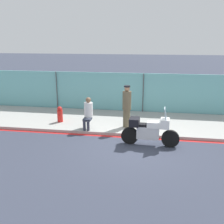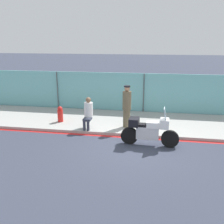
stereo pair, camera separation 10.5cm
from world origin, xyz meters
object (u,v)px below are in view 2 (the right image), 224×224
at_px(person_seated_on_curb, 88,111).
at_px(fire_hydrant, 60,114).
at_px(motorcycle, 149,130).
at_px(officer_standing, 127,106).

relative_size(person_seated_on_curb, fire_hydrant, 1.84).
bearing_deg(fire_hydrant, motorcycle, -24.10).
distance_m(motorcycle, fire_hydrant, 4.64).
bearing_deg(fire_hydrant, person_seated_on_curb, -22.35).
relative_size(motorcycle, person_seated_on_curb, 1.61).
distance_m(motorcycle, officer_standing, 2.01).
height_order(officer_standing, person_seated_on_curb, officer_standing).
distance_m(officer_standing, fire_hydrant, 3.26).
height_order(motorcycle, fire_hydrant, motorcycle).
xyz_separation_m(motorcycle, officer_standing, (-1.05, 1.65, 0.47)).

